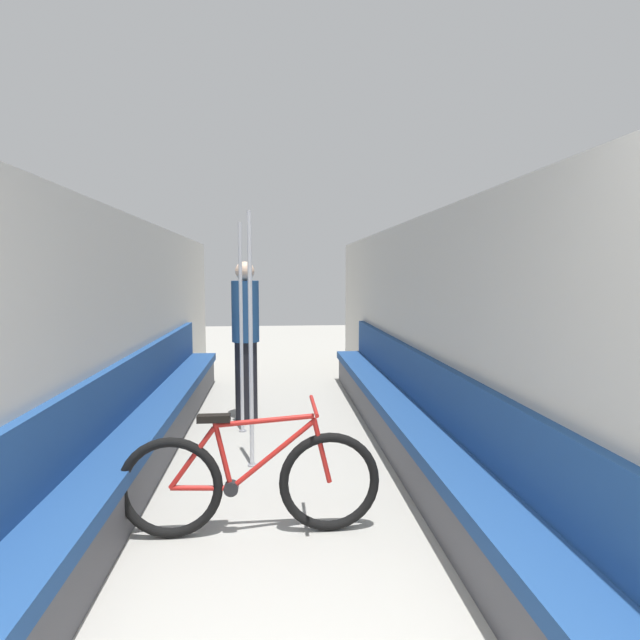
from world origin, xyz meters
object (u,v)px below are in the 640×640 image
Objects in this scene: bicycle at (251,482)px; grab_pole_far at (251,344)px; bench_seat_row_right at (404,418)px; bench_seat_row_left at (148,425)px; passenger_standing at (246,339)px; grab_pole_near at (241,331)px.

grab_pole_far is at bearing 105.42° from bicycle.
bench_seat_row_right reaches higher than bicycle.
bench_seat_row_left is at bearing 180.00° from bench_seat_row_right.
bench_seat_row_left is 3.54× the size of passenger_standing.
bench_seat_row_left is 1.67m from bicycle.
grab_pole_far is (0.14, -0.95, 0.00)m from grab_pole_near.
bench_seat_row_left and bench_seat_row_right have the same top height.
bench_seat_row_right is at bearing 9.74° from grab_pole_far.
bicycle is 1.33m from grab_pole_far.
passenger_standing is at bearing 54.75° from bench_seat_row_left.
grab_pole_near is at bearing 108.27° from bicycle.
passenger_standing is (-0.12, 1.37, -0.13)m from grab_pole_far.
bicycle is 2.57m from passenger_standing.
bench_seat_row_left is 2.30m from bench_seat_row_right.
grab_pole_near is 1.00× the size of grab_pole_far.
bench_seat_row_left is 1.20m from grab_pole_far.
bench_seat_row_right is 3.85× the size of bicycle.
grab_pole_near is at bearing 98.41° from grab_pole_far.
passenger_standing is (0.80, 1.13, 0.61)m from bench_seat_row_left.
grab_pole_near is at bearing 166.85° from passenger_standing.
grab_pole_far is 1.38m from passenger_standing.
grab_pole_far reaches higher than bench_seat_row_left.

